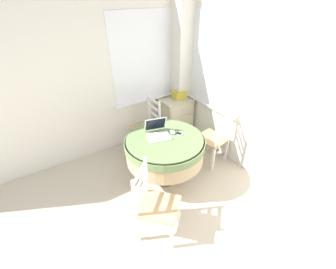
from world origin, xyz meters
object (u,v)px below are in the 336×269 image
(computer_mouse, at_px, (173,132))
(dining_chair_near_back_window, at_px, (148,126))
(cell_phone, at_px, (179,134))
(corner_cabinet, at_px, (176,117))
(dining_chair_camera_near, at_px, (154,204))
(dining_chair_near_right_window, at_px, (214,139))
(storage_box, at_px, (179,94))
(laptop, at_px, (158,132))
(round_dining_table, at_px, (165,148))

(computer_mouse, bearing_deg, dining_chair_near_back_window, 87.57)
(cell_phone, xyz_separation_m, dining_chair_near_back_window, (-0.03, 0.88, -0.30))
(corner_cabinet, bearing_deg, dining_chair_camera_near, -130.99)
(dining_chair_near_right_window, height_order, storage_box, dining_chair_near_right_window)
(laptop, xyz_separation_m, dining_chair_near_back_window, (0.24, 0.75, -0.34))
(cell_phone, height_order, storage_box, storage_box)
(laptop, distance_m, cell_phone, 0.30)
(laptop, distance_m, dining_chair_near_right_window, 1.01)
(computer_mouse, xyz_separation_m, dining_chair_near_right_window, (0.73, -0.11, -0.32))
(dining_chair_near_back_window, bearing_deg, cell_phone, -88.08)
(round_dining_table, relative_size, dining_chair_camera_near, 1.19)
(laptop, height_order, dining_chair_near_right_window, laptop)
(round_dining_table, height_order, dining_chair_near_back_window, dining_chair_near_back_window)
(round_dining_table, distance_m, corner_cabinet, 1.33)
(dining_chair_camera_near, relative_size, storage_box, 4.34)
(round_dining_table, relative_size, corner_cabinet, 1.50)
(laptop, xyz_separation_m, storage_box, (0.98, 0.88, 0.02))
(computer_mouse, bearing_deg, dining_chair_camera_near, -135.29)
(dining_chair_near_right_window, xyz_separation_m, dining_chair_camera_near, (-1.45, -0.60, 0.00))
(corner_cabinet, height_order, storage_box, storage_box)
(storage_box, bearing_deg, computer_mouse, -129.16)
(corner_cabinet, bearing_deg, round_dining_table, -131.66)
(laptop, distance_m, computer_mouse, 0.21)
(cell_phone, height_order, dining_chair_near_right_window, dining_chair_near_right_window)
(laptop, relative_size, dining_chair_near_back_window, 0.41)
(storage_box, bearing_deg, round_dining_table, -133.16)
(computer_mouse, relative_size, dining_chair_near_right_window, 0.10)
(dining_chair_near_back_window, distance_m, dining_chair_camera_near, 1.72)
(computer_mouse, bearing_deg, storage_box, 50.84)
(laptop, xyz_separation_m, corner_cabinet, (0.91, 0.86, -0.42))
(dining_chair_near_right_window, height_order, corner_cabinet, dining_chair_near_right_window)
(dining_chair_near_right_window, relative_size, corner_cabinet, 1.26)
(cell_phone, height_order, corner_cabinet, cell_phone)
(cell_phone, bearing_deg, dining_chair_camera_near, -139.96)
(laptop, relative_size, dining_chair_camera_near, 0.41)
(laptop, xyz_separation_m, cell_phone, (0.27, -0.13, -0.04))
(computer_mouse, relative_size, cell_phone, 0.71)
(dining_chair_near_back_window, bearing_deg, dining_chair_near_right_window, -53.33)
(round_dining_table, bearing_deg, dining_chair_near_right_window, -4.20)
(dining_chair_camera_near, bearing_deg, round_dining_table, 50.01)
(cell_phone, distance_m, corner_cabinet, 1.24)
(corner_cabinet, bearing_deg, cell_phone, -123.22)
(dining_chair_camera_near, height_order, storage_box, dining_chair_camera_near)
(computer_mouse, height_order, dining_chair_near_back_window, dining_chair_near_back_window)
(dining_chair_near_back_window, bearing_deg, laptop, -107.34)
(laptop, xyz_separation_m, dining_chair_near_right_window, (0.93, -0.18, -0.34))
(computer_mouse, relative_size, dining_chair_camera_near, 0.10)
(dining_chair_near_right_window, distance_m, storage_box, 1.13)
(round_dining_table, bearing_deg, laptop, 110.14)
(laptop, bearing_deg, round_dining_table, -69.86)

